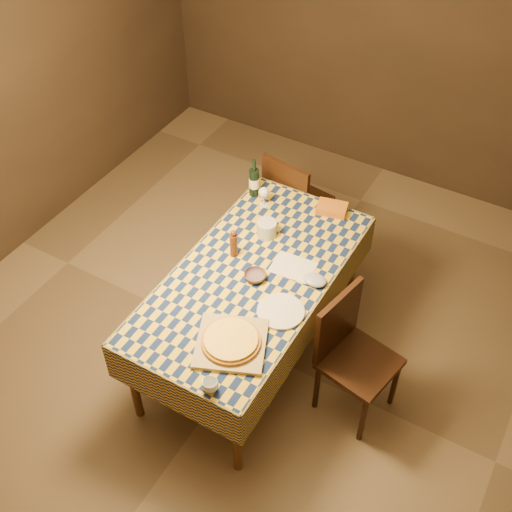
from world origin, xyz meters
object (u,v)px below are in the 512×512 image
at_px(pizza, 231,340).
at_px(dining_table, 252,283).
at_px(chair_far, 293,199).
at_px(wine_bottle, 254,182).
at_px(white_plate, 281,311).
at_px(cutting_board, 231,343).
at_px(bowl, 255,276).
at_px(chair_right, 350,349).

bearing_deg(pizza, dining_table, 107.99).
bearing_deg(dining_table, chair_far, 103.52).
height_order(dining_table, wine_bottle, wine_bottle).
xyz_separation_m(pizza, white_plate, (0.13, 0.36, -0.03)).
height_order(cutting_board, bowl, bowl).
height_order(pizza, chair_far, chair_far).
bearing_deg(chair_far, pizza, -74.96).
relative_size(dining_table, wine_bottle, 6.13).
height_order(dining_table, pizza, pizza).
xyz_separation_m(cutting_board, pizza, (-0.00, 0.00, 0.03)).
bearing_deg(dining_table, chair_right, -3.30).
xyz_separation_m(chair_far, chair_right, (0.99, -1.12, 0.00)).
relative_size(pizza, white_plate, 1.50).
xyz_separation_m(pizza, chair_right, (0.55, 0.50, -0.29)).
distance_m(wine_bottle, chair_far, 0.53).
bearing_deg(wine_bottle, chair_far, 68.26).
bearing_deg(cutting_board, white_plate, 70.06).
bearing_deg(wine_bottle, dining_table, -60.80).
relative_size(cutting_board, wine_bottle, 1.32).
bearing_deg(dining_table, bowl, -25.60).
xyz_separation_m(white_plate, chair_right, (0.42, 0.14, -0.26)).
distance_m(bowl, chair_right, 0.75).
distance_m(pizza, white_plate, 0.38).
height_order(pizza, chair_right, chair_right).
relative_size(dining_table, pizza, 4.27).
distance_m(dining_table, bowl, 0.10).
height_order(wine_bottle, white_plate, wine_bottle).
relative_size(pizza, chair_right, 0.46).
xyz_separation_m(cutting_board, white_plate, (0.13, 0.36, -0.00)).
bearing_deg(dining_table, cutting_board, -72.01).
xyz_separation_m(dining_table, pizza, (0.18, -0.54, 0.12)).
bearing_deg(pizza, chair_far, 105.04).
height_order(pizza, bowl, pizza).
distance_m(bowl, chair_far, 1.16).
bearing_deg(chair_right, chair_far, 131.40).
height_order(bowl, chair_right, chair_right).
height_order(cutting_board, white_plate, cutting_board).
distance_m(cutting_board, wine_bottle, 1.39).
height_order(cutting_board, chair_right, chair_right).
bearing_deg(chair_right, white_plate, -161.78).
distance_m(dining_table, chair_far, 1.12).
xyz_separation_m(cutting_board, bowl, (-0.14, 0.53, 0.01)).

